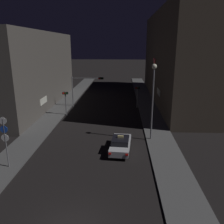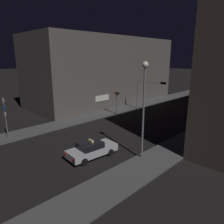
{
  "view_description": "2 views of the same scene",
  "coord_description": "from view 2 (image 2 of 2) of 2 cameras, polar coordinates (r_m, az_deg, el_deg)",
  "views": [
    {
      "loc": [
        2.91,
        -10.32,
        10.02
      ],
      "look_at": [
        1.68,
        15.88,
        2.35
      ],
      "focal_mm": 37.36,
      "sensor_mm": 36.0,
      "label": 1
    },
    {
      "loc": [
        15.92,
        -0.16,
        8.45
      ],
      "look_at": [
        -0.38,
        16.01,
        2.44
      ],
      "focal_mm": 33.84,
      "sensor_mm": 36.0,
      "label": 2
    }
  ],
  "objects": [
    {
      "name": "sidewalk_left",
      "position": [
        37.77,
        6.5,
        1.76
      ],
      "size": [
        3.04,
        61.28,
        0.16
      ],
      "primitive_type": "cube",
      "color": "#4C4C4C",
      "rests_on": "ground_plane"
    },
    {
      "name": "sign_pole_left",
      "position": [
        24.17,
        -26.94,
        -0.52
      ],
      "size": [
        0.63,
        0.1,
        4.33
      ],
      "color": "slate",
      "rests_on": "sidewalk_left"
    },
    {
      "name": "taxi",
      "position": [
        18.55,
        -5.53,
        -9.98
      ],
      "size": [
        2.16,
        4.58,
        1.62
      ],
      "color": "#B7B7BC",
      "rests_on": "ground_plane"
    },
    {
      "name": "building_facade_left",
      "position": [
        41.0,
        -2.1,
        11.14
      ],
      "size": [
        11.25,
        28.42,
        11.88
      ],
      "color": "#514C47",
      "rests_on": "ground_plane"
    },
    {
      "name": "traffic_light_overhead",
      "position": [
        33.31,
        9.71,
        6.24
      ],
      "size": [
        5.15,
        0.42,
        5.01
      ],
      "color": "slate",
      "rests_on": "ground_plane"
    },
    {
      "name": "street_lamp_near_block",
      "position": [
        16.94,
        8.65,
        4.72
      ],
      "size": [
        0.52,
        0.52,
        7.99
      ],
      "color": "slate",
      "rests_on": "sidewalk_right"
    },
    {
      "name": "sidewalk_right",
      "position": [
        31.28,
        27.0,
        -2.51
      ],
      "size": [
        3.04,
        61.28,
        0.16
      ],
      "primitive_type": "cube",
      "color": "#4C4C4C",
      "rests_on": "ground_plane"
    },
    {
      "name": "traffic_light_left_kerb",
      "position": [
        31.1,
        1.25,
        3.75
      ],
      "size": [
        0.8,
        0.42,
        3.56
      ],
      "color": "slate",
      "rests_on": "ground_plane"
    },
    {
      "name": "traffic_light_right_kerb",
      "position": [
        29.43,
        23.05,
        1.9
      ],
      "size": [
        0.8,
        0.42,
        3.53
      ],
      "color": "slate",
      "rests_on": "ground_plane"
    }
  ]
}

